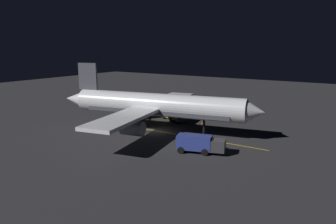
# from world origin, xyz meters

# --- Properties ---
(ground_plane) EXTENTS (180.00, 180.00, 0.20)m
(ground_plane) POSITION_xyz_m (0.00, 0.00, -0.10)
(ground_plane) COLOR #2D2D30
(apron_guide_stripe) EXTENTS (0.58, 28.45, 0.01)m
(apron_guide_stripe) POSITION_xyz_m (-0.18, 4.00, 0.00)
(apron_guide_stripe) COLOR gold
(apron_guide_stripe) RESTS_ON ground_plane
(airliner) EXTENTS (32.71, 34.76, 10.89)m
(airliner) POSITION_xyz_m (0.11, -0.56, 4.27)
(airliner) COLOR white
(airliner) RESTS_ON ground_plane
(baggage_truck) EXTENTS (3.84, 6.61, 2.28)m
(baggage_truck) POSITION_xyz_m (5.91, 10.71, 1.20)
(baggage_truck) COLOR navy
(baggage_truck) RESTS_ON ground_plane
(catering_truck) EXTENTS (5.00, 6.59, 2.50)m
(catering_truck) POSITION_xyz_m (-8.39, -2.22, 1.29)
(catering_truck) COLOR gold
(catering_truck) RESTS_ON ground_plane
(ground_crew_worker) EXTENTS (0.40, 0.40, 1.74)m
(ground_crew_worker) POSITION_xyz_m (4.47, 11.60, 0.89)
(ground_crew_worker) COLOR black
(ground_crew_worker) RESTS_ON ground_plane
(traffic_cone_near_left) EXTENTS (0.50, 0.50, 0.55)m
(traffic_cone_near_left) POSITION_xyz_m (0.30, 6.72, 0.25)
(traffic_cone_near_left) COLOR #EA590F
(traffic_cone_near_left) RESTS_ON ground_plane
(traffic_cone_near_right) EXTENTS (0.50, 0.50, 0.55)m
(traffic_cone_near_right) POSITION_xyz_m (6.22, 11.45, 0.25)
(traffic_cone_near_right) COLOR #EA590F
(traffic_cone_near_right) RESTS_ON ground_plane
(traffic_cone_under_wing) EXTENTS (0.50, 0.50, 0.55)m
(traffic_cone_under_wing) POSITION_xyz_m (-8.49, 3.79, 0.25)
(traffic_cone_under_wing) COLOR #EA590F
(traffic_cone_under_wing) RESTS_ON ground_plane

